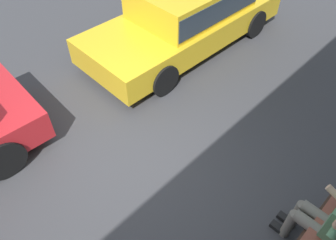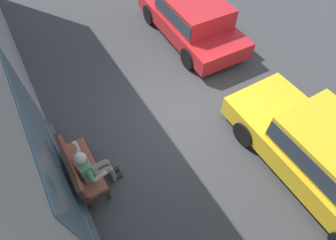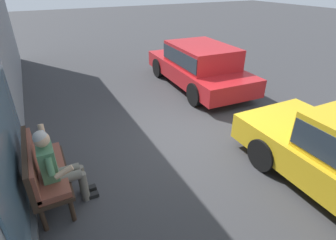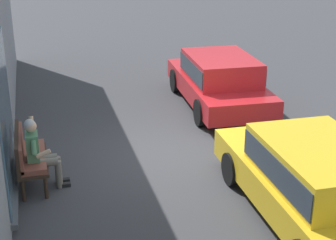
{
  "view_description": "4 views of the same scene",
  "coord_description": "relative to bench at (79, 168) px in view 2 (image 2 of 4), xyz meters",
  "views": [
    {
      "loc": [
        1.75,
        2.6,
        4.19
      ],
      "look_at": [
        -0.55,
        0.34,
        0.82
      ],
      "focal_mm": 35.0,
      "sensor_mm": 36.0,
      "label": 1
    },
    {
      "loc": [
        -3.62,
        2.6,
        5.53
      ],
      "look_at": [
        -0.73,
        0.85,
        1.03
      ],
      "focal_mm": 28.0,
      "sensor_mm": 36.0,
      "label": 2
    },
    {
      "loc": [
        -4.31,
        2.6,
        3.23
      ],
      "look_at": [
        -0.31,
        0.56,
        0.77
      ],
      "focal_mm": 28.0,
      "sensor_mm": 36.0,
      "label": 3
    },
    {
      "loc": [
        -9.61,
        2.6,
        4.68
      ],
      "look_at": [
        -0.42,
        0.14,
        0.96
      ],
      "focal_mm": 55.0,
      "sensor_mm": 36.0,
      "label": 4
    }
  ],
  "objects": [
    {
      "name": "bench",
      "position": [
        0.0,
        0.0,
        0.0
      ],
      "size": [
        1.47,
        0.55,
        1.04
      ],
      "color": "#332319",
      "rests_on": "ground_plane"
    },
    {
      "name": "person_on_phone",
      "position": [
        -0.22,
        -0.23,
        0.13
      ],
      "size": [
        0.73,
        0.74,
        1.38
      ],
      "color": "#6B665B",
      "rests_on": "ground_plane"
    },
    {
      "name": "ground_plane",
      "position": [
        0.56,
        -2.9,
        -0.61
      ],
      "size": [
        60.0,
        60.0,
        0.0
      ],
      "primitive_type": "plane",
      "color": "#38383A"
    },
    {
      "name": "parked_car_near",
      "position": [
        -2.55,
        -4.5,
        0.15
      ],
      "size": [
        4.68,
        1.96,
        1.39
      ],
      "color": "gold",
      "rests_on": "ground_plane"
    },
    {
      "name": "parked_car_mid",
      "position": [
        3.17,
        -4.97,
        0.16
      ],
      "size": [
        4.42,
        2.07,
        1.38
      ],
      "color": "red",
      "rests_on": "ground_plane"
    }
  ]
}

